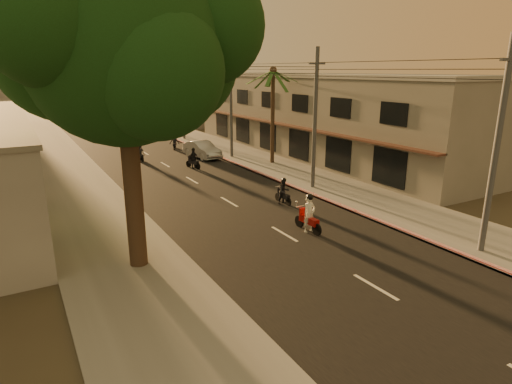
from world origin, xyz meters
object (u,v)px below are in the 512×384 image
scooter_red (309,215)px  scooter_far_a (140,153)px  scooter_far_b (174,142)px  broadleaf_tree (131,45)px  palm_tree (273,76)px  parked_car (202,150)px  scooter_mid_b (193,159)px  scooter_mid_a (284,192)px

scooter_red → scooter_far_a: scooter_red is taller
scooter_red → scooter_far_b: size_ratio=1.22×
broadleaf_tree → palm_tree: 20.18m
broadleaf_tree → scooter_far_b: bearing=68.2°
scooter_far_a → scooter_far_b: scooter_far_b is taller
parked_car → palm_tree: bearing=-58.5°
broadleaf_tree → palm_tree: bearing=43.5°
broadleaf_tree → parked_car: broadleaf_tree is taller
scooter_mid_b → scooter_far_a: size_ratio=1.05×
broadleaf_tree → scooter_red: 10.94m
scooter_red → scooter_mid_a: 4.64m
scooter_mid_a → scooter_red: bearing=-108.5°
scooter_far_b → scooter_mid_a: bearing=-66.2°
scooter_mid_a → scooter_far_a: 16.92m
scooter_far_a → parked_car: scooter_far_a is taller
scooter_red → parked_car: 19.68m
scooter_far_b → parked_car: 5.41m
scooter_mid_a → scooter_mid_b: size_ratio=0.95×
scooter_far_a → scooter_mid_a: bearing=-81.4°
scooter_far_b → scooter_far_a: bearing=-113.3°
palm_tree → scooter_far_b: size_ratio=5.08×
palm_tree → scooter_mid_a: 12.93m
broadleaf_tree → palm_tree: (14.61, 13.86, -1.33)m
broadleaf_tree → palm_tree: size_ratio=1.48×
scooter_red → parked_car: size_ratio=0.42×
scooter_red → scooter_mid_b: size_ratio=1.16×
scooter_far_a → scooter_far_b: (4.53, 4.02, 0.03)m
scooter_mid_a → broadleaf_tree: bearing=-157.1°
scooter_far_a → scooter_far_b: 6.06m
broadleaf_tree → parked_car: 23.09m
scooter_far_b → parked_car: scooter_far_b is taller
scooter_far_a → scooter_red: bearing=-88.1°
scooter_red → scooter_mid_b: scooter_red is taller
palm_tree → scooter_red: size_ratio=4.17×
broadleaf_tree → scooter_red: bearing=-3.1°
scooter_mid_a → scooter_mid_b: (-1.10, 11.43, 0.06)m
scooter_mid_b → scooter_far_b: (1.59, 9.02, -0.03)m
scooter_far_a → parked_car: 5.39m
scooter_mid_a → scooter_far_a: scooter_far_a is taller
scooter_far_b → broadleaf_tree: bearing=-86.6°
palm_tree → scooter_red: bearing=-115.4°
scooter_mid_a → scooter_mid_b: bearing=95.2°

